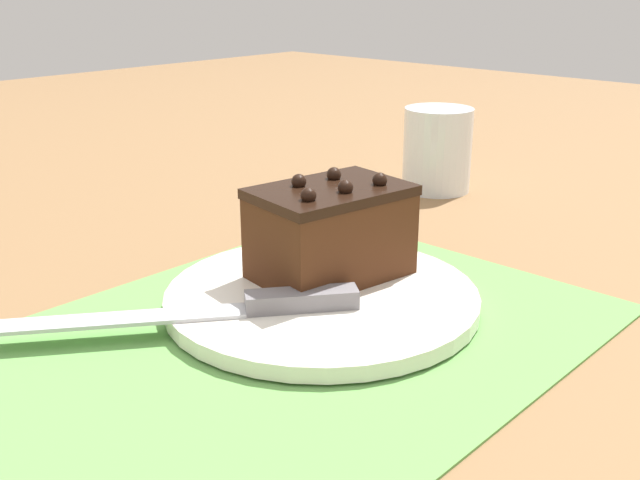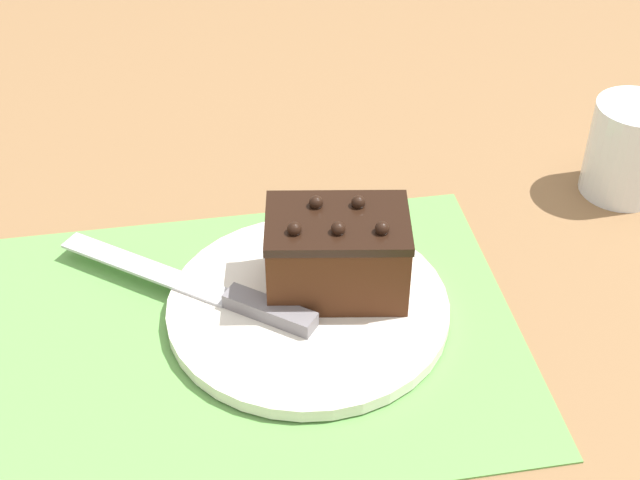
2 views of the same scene
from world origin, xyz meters
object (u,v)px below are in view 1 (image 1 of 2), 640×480
at_px(chocolate_cake, 331,231).
at_px(serving_knife, 242,306).
at_px(cake_plate, 322,297).
at_px(drinking_glass, 437,150).

distance_m(chocolate_cake, serving_knife, 0.10).
xyz_separation_m(cake_plate, drinking_glass, (-0.35, -0.13, 0.04)).
relative_size(cake_plate, chocolate_cake, 1.85).
bearing_deg(cake_plate, chocolate_cake, -149.32).
relative_size(cake_plate, serving_knife, 1.11).
bearing_deg(chocolate_cake, serving_knife, 1.30).
bearing_deg(chocolate_cake, cake_plate, 30.68).
bearing_deg(drinking_glass, serving_knife, 16.05).
relative_size(chocolate_cake, drinking_glass, 1.33).
bearing_deg(chocolate_cake, drinking_glass, -159.78).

